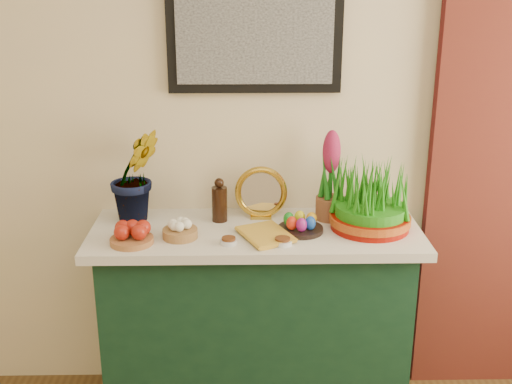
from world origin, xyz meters
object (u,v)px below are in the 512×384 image
at_px(book, 246,238).
at_px(wheatgrass_sabzeh, 371,201).
at_px(mirror, 261,193).
at_px(hyacinth_green, 135,161).
at_px(sideboard, 256,324).

height_order(book, wheatgrass_sabzeh, wheatgrass_sabzeh).
height_order(mirror, book, mirror).
relative_size(hyacinth_green, book, 2.32).
xyz_separation_m(sideboard, wheatgrass_sabzeh, (0.48, -0.01, 0.59)).
height_order(sideboard, mirror, mirror).
height_order(sideboard, wheatgrass_sabzeh, wheatgrass_sabzeh).
xyz_separation_m(mirror, wheatgrass_sabzeh, (0.46, -0.14, 0.01)).
xyz_separation_m(book, wheatgrass_sabzeh, (0.53, 0.13, 0.11)).
bearing_deg(wheatgrass_sabzeh, mirror, 162.85).
bearing_deg(sideboard, hyacinth_green, 168.03).
relative_size(hyacinth_green, wheatgrass_sabzeh, 1.58).
bearing_deg(wheatgrass_sabzeh, book, -165.96).
distance_m(sideboard, wheatgrass_sabzeh, 0.76).
bearing_deg(book, sideboard, 49.20).
relative_size(mirror, wheatgrass_sabzeh, 0.68).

